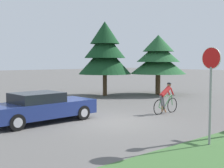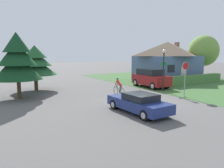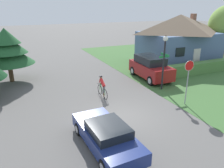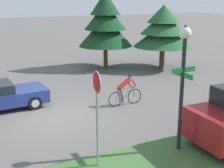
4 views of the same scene
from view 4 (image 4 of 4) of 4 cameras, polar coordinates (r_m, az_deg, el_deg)
ground_plane at (r=13.89m, az=-10.59°, el=-5.63°), size 140.00×140.00×0.00m
cyclist at (r=14.72m, az=2.39°, el=-1.17°), size 0.44×1.78×1.52m
stop_sign at (r=9.02m, az=-2.74°, el=-3.25°), size 0.66×0.07×2.96m
street_lamp at (r=10.09m, az=12.91°, el=3.18°), size 0.37×0.37×4.17m
street_name_sign at (r=10.30m, az=12.70°, el=-1.83°), size 0.90×0.90×2.83m
conifer_tall_near at (r=22.47m, az=-1.22°, el=11.11°), size 3.84×3.84×5.39m
conifer_tall_far at (r=22.56m, az=9.34°, el=9.91°), size 4.17×4.17×4.49m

